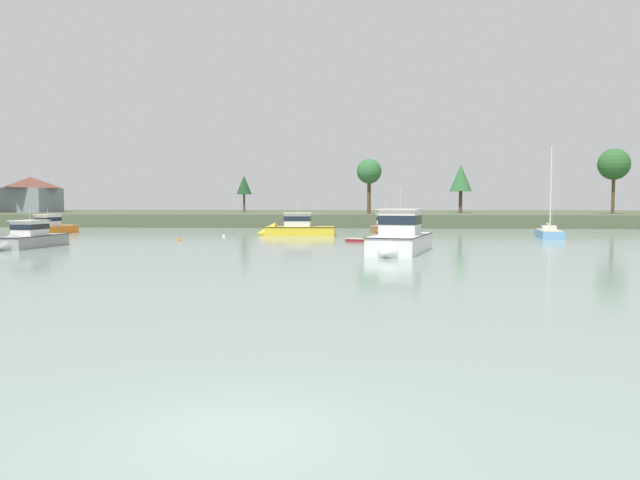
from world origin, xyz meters
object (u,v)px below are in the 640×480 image
Objects in this scene: cruiser_wood at (385,228)px; sailboat_skyblue at (549,236)px; dinghy_maroon at (360,241)px; cruiser_white at (398,244)px; cruiser_orange at (43,230)px; cruiser_yellow at (292,230)px; cruiser_grey at (27,242)px; mooring_buoy_orange at (179,240)px; mooring_buoy_white at (224,236)px.

cruiser_wood is 0.84× the size of sailboat_skyblue.
dinghy_maroon is 12.85m from cruiser_white.
cruiser_white is (39.03, -23.64, 0.22)m from cruiser_orange.
cruiser_orange is at bearing 148.79° from cruiser_white.
sailboat_skyblue is at bearing 21.91° from dinghy_maroon.
cruiser_white is (2.85, -12.51, 0.58)m from dinghy_maroon.
cruiser_yellow is (-7.46, 10.21, 0.46)m from dinghy_maroon.
cruiser_orange is 37.85m from dinghy_maroon.
sailboat_skyblue is 1.23× the size of cruiser_grey.
sailboat_skyblue is 1.13× the size of cruiser_yellow.
mooring_buoy_orange is at bearing -169.05° from sailboat_skyblue.
cruiser_yellow reaches higher than cruiser_wood.
mooring_buoy_white is (-17.21, -10.67, -0.46)m from cruiser_wood.
dinghy_maroon is at bearing -53.86° from cruiser_yellow.
sailboat_skyblue is 48.89m from cruiser_grey.
cruiser_grey is at bearing -159.42° from sailboat_skyblue.
cruiser_wood is at bearing 42.78° from cruiser_grey.
dinghy_maroon is 6.86× the size of mooring_buoy_white.
sailboat_skyblue is at bearing 1.13° from mooring_buoy_white.
cruiser_wood is at bearing 36.10° from cruiser_yellow.
cruiser_white is at bearing -33.35° from mooring_buoy_orange.
cruiser_grey is (-29.33, 3.09, -0.18)m from cruiser_white.
cruiser_wood is 26.38m from mooring_buoy_orange.
dinghy_maroon is (-19.29, -7.76, -0.11)m from sailboat_skyblue.
sailboat_skyblue is 25.70× the size of mooring_buoy_orange.
mooring_buoy_orange is (-20.07, 13.21, -0.63)m from cruiser_white.
cruiser_white is (-16.44, -20.27, 0.47)m from sailboat_skyblue.
cruiser_yellow reaches higher than cruiser_orange.
cruiser_wood is 2.99× the size of dinghy_maroon.
sailboat_skyblue reaches higher than cruiser_grey.
sailboat_skyblue reaches higher than cruiser_white.
cruiser_white is (-0.05, -30.28, 0.17)m from cruiser_wood.
mooring_buoy_orange is (-9.76, -9.52, -0.51)m from cruiser_yellow.
cruiser_grey is at bearing 173.99° from cruiser_white.
cruiser_white reaches higher than dinghy_maroon.
cruiser_grey is at bearing -134.09° from cruiser_yellow.
cruiser_wood is at bearing 80.74° from dinghy_maroon.
cruiser_wood is at bearing 9.63° from cruiser_orange.
cruiser_orange is at bearing 115.26° from cruiser_grey.
cruiser_grey is (-45.77, -17.18, 0.29)m from sailboat_skyblue.
cruiser_grey is (-26.48, -9.43, 0.40)m from dinghy_maroon.
cruiser_wood is at bearing 148.60° from sailboat_skyblue.
dinghy_maroon is 12.65m from cruiser_yellow.
cruiser_yellow is (-10.35, -7.55, 0.05)m from cruiser_wood.
cruiser_grey is 20.81× the size of mooring_buoy_orange.
cruiser_grey is (-29.38, -27.19, -0.02)m from cruiser_wood.
cruiser_orange is 22.24m from mooring_buoy_white.
mooring_buoy_orange is 7.03m from mooring_buoy_white.
cruiser_white reaches higher than mooring_buoy_white.
sailboat_skyblue is 0.93× the size of cruiser_white.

